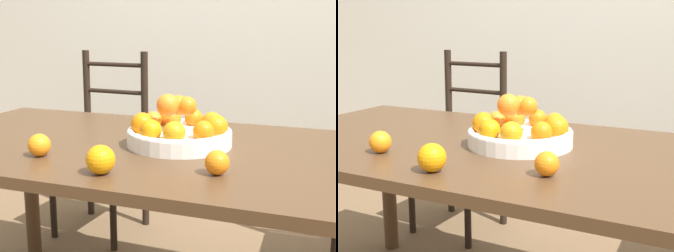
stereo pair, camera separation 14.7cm
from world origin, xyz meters
The scene contains 6 objects.
dining_table centered at (0.00, 0.00, 0.66)m, with size 2.00×0.93×0.74m.
fruit_bowl centered at (-0.01, 0.03, 0.79)m, with size 0.36×0.36×0.18m.
orange_loose_0 centered at (-0.11, -0.35, 0.78)m, with size 0.08×0.08×0.08m.
orange_loose_1 centered at (-0.37, -0.26, 0.77)m, with size 0.07×0.07×0.07m.
orange_loose_2 centered at (0.19, -0.24, 0.77)m, with size 0.07×0.07×0.07m.
chair_left centered at (-0.73, 0.79, 0.47)m, with size 0.44×0.43×1.00m.
Camera 1 is at (0.50, -1.43, 1.13)m, focal length 50.00 mm.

